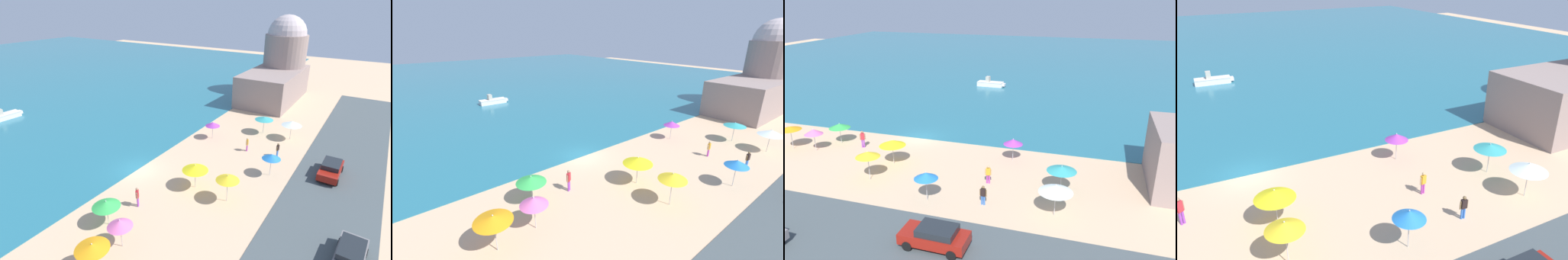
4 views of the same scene
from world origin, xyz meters
The scene contains 17 objects.
ground_plane centered at (0.00, 0.00, 0.00)m, with size 160.00×160.00×0.00m, color #D3AD88.
sea centered at (0.00, 55.00, 0.03)m, with size 150.00×110.00×0.05m, color #256A7E.
coastal_road centered at (0.00, -18.00, 0.03)m, with size 80.00×8.00×0.06m, color #454E51.
beach_umbrella_0 centered at (15.96, -11.26, 2.16)m, with size 2.45×2.45×2.50m.
beach_umbrella_1 centered at (-11.23, -6.54, 2.24)m, with size 2.20×2.20×2.49m.
beach_umbrella_2 centered at (0.51, -6.76, 2.10)m, with size 2.45×2.45×2.44m.
beach_umbrella_3 centered at (16.00, -7.67, 2.07)m, with size 2.36×2.36×2.34m.
beach_umbrella_4 centered at (-8.62, -6.28, 2.04)m, with size 1.81×1.81×2.38m.
beach_umbrella_5 centered at (6.32, -11.99, 2.10)m, with size 1.85×1.85×2.42m.
beach_umbrella_6 centered at (-7.49, -3.71, 1.94)m, with size 2.20×2.20×2.24m.
beach_umbrella_7 centered at (0.17, -10.23, 2.34)m, with size 2.06×2.06×2.65m.
beach_umbrella_8 centered at (11.01, -2.77, 1.93)m, with size 1.83×1.83×2.25m.
bather_0 centered at (10.06, -7.91, 0.91)m, with size 0.56×0.28×1.63m.
bather_1 centered at (10.65, -11.34, 0.88)m, with size 0.57×0.25×1.59m.
bather_2 centered at (-4.50, -4.12, 1.03)m, with size 0.49×0.38×1.82m.
parked_car_1 centered at (9.29, -17.17, 0.84)m, with size 4.32×1.99×1.46m.
skiff_nearshore centered at (0.55, 26.48, 0.51)m, with size 4.84×1.79×1.66m.
Camera 3 is at (17.91, -35.47, 15.02)m, focal length 35.00 mm.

